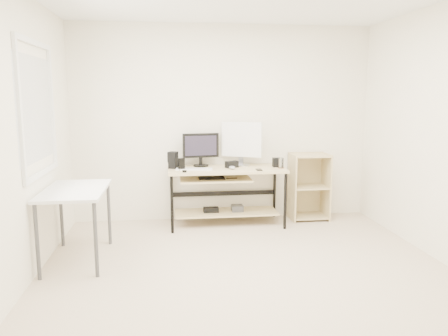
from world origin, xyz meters
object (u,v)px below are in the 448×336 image
at_px(side_table, 75,197).
at_px(audio_controller, 182,164).
at_px(black_monitor, 201,148).
at_px(white_imac, 242,141).
at_px(shelf_unit, 308,186).
at_px(desk, 224,184).

relative_size(side_table, audio_controller, 6.51).
height_order(black_monitor, white_imac, white_imac).
height_order(side_table, audio_controller, audio_controller).
bearing_deg(shelf_unit, audio_controller, -172.23).
relative_size(side_table, black_monitor, 2.09).
xyz_separation_m(shelf_unit, black_monitor, (-1.47, 0.03, 0.55)).
bearing_deg(audio_controller, side_table, -155.71).
xyz_separation_m(black_monitor, audio_controller, (-0.26, -0.26, -0.17)).
bearing_deg(desk, shelf_unit, 7.77).
bearing_deg(side_table, desk, 32.65).
relative_size(white_imac, audio_controller, 3.78).
distance_m(shelf_unit, black_monitor, 1.57).
bearing_deg(black_monitor, white_imac, -10.51).
relative_size(desk, side_table, 1.50).
bearing_deg(black_monitor, side_table, -145.46).
bearing_deg(black_monitor, desk, -40.47).
distance_m(side_table, white_imac, 2.30).
height_order(desk, white_imac, white_imac).
xyz_separation_m(black_monitor, white_imac, (0.54, -0.02, 0.08)).
xyz_separation_m(desk, side_table, (-1.65, -1.06, 0.13)).
height_order(desk, shelf_unit, shelf_unit).
xyz_separation_m(desk, white_imac, (0.25, 0.16, 0.55)).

